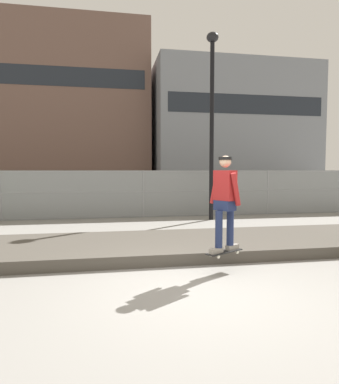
# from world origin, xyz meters

# --- Properties ---
(ground_plane) EXTENTS (120.00, 120.00, 0.00)m
(ground_plane) POSITION_xyz_m (0.00, 0.00, 0.00)
(ground_plane) COLOR gray
(gravel_berm) EXTENTS (14.87, 2.69, 0.24)m
(gravel_berm) POSITION_xyz_m (0.00, 2.76, 0.12)
(gravel_berm) COLOR #4C473F
(gravel_berm) RESTS_ON ground_plane
(skateboard) EXTENTS (0.79, 0.57, 0.07)m
(skateboard) POSITION_xyz_m (0.73, 0.90, 0.38)
(skateboard) COLOR black
(skater) EXTENTS (0.68, 0.62, 1.73)m
(skater) POSITION_xyz_m (0.73, 0.90, 1.38)
(skater) COLOR gray
(skater) RESTS_ON skateboard
(chain_fence) EXTENTS (21.11, 0.06, 1.85)m
(chain_fence) POSITION_xyz_m (-0.00, 8.34, 0.93)
(chain_fence) COLOR gray
(chain_fence) RESTS_ON ground_plane
(street_lamp) EXTENTS (0.44, 0.44, 6.88)m
(street_lamp) POSITION_xyz_m (2.45, 7.26, 4.27)
(street_lamp) COLOR black
(street_lamp) RESTS_ON ground_plane
(parked_car_near) EXTENTS (4.46, 2.07, 1.66)m
(parked_car_near) POSITION_xyz_m (-4.16, 12.15, 0.84)
(parked_car_near) COLOR black
(parked_car_near) RESTS_ON ground_plane
(parked_car_mid) EXTENTS (4.42, 1.99, 1.66)m
(parked_car_mid) POSITION_xyz_m (2.13, 11.92, 0.84)
(parked_car_mid) COLOR navy
(parked_car_mid) RESTS_ON ground_plane
(library_building) EXTENTS (22.21, 14.78, 22.27)m
(library_building) POSITION_xyz_m (-6.71, 48.02, 11.13)
(library_building) COLOR brown
(library_building) RESTS_ON ground_plane
(office_block) EXTENTS (23.00, 15.44, 16.79)m
(office_block) POSITION_xyz_m (16.59, 44.84, 8.40)
(office_block) COLOR slate
(office_block) RESTS_ON ground_plane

